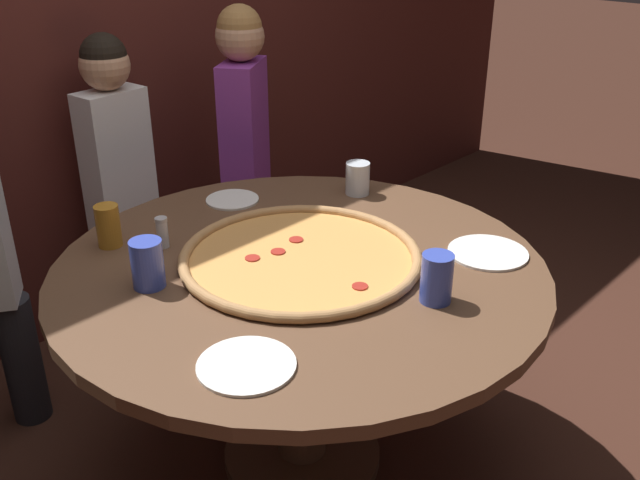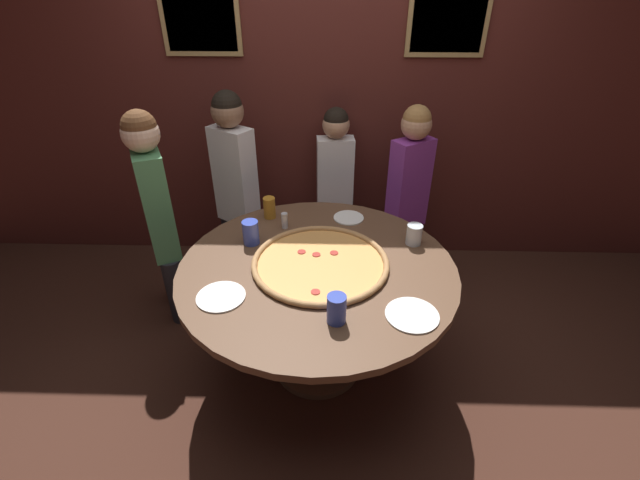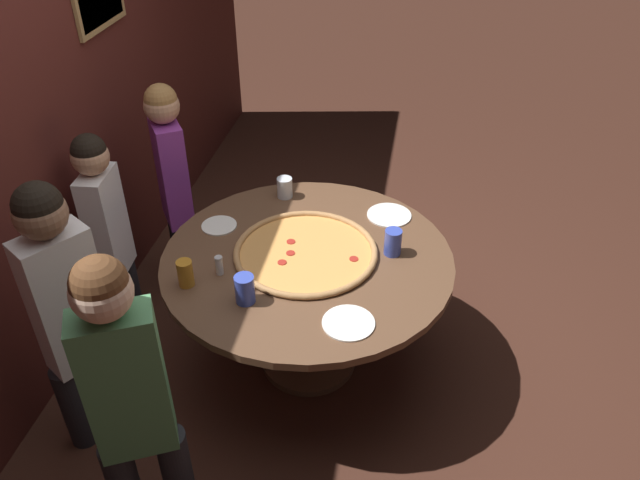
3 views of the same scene
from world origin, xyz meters
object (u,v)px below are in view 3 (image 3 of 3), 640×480
(white_plate_right_side, at_px, (219,226))
(diner_far_left, at_px, (107,228))
(dining_table, at_px, (308,279))
(giant_pizza, at_px, (306,252))
(diner_side_left, at_px, (127,390))
(drink_cup_by_shaker, at_px, (185,273))
(white_plate_beside_cup, at_px, (348,323))
(diner_far_right, at_px, (69,306))
(drink_cup_far_left, at_px, (285,188))
(drink_cup_centre_back, at_px, (245,289))
(drink_cup_beside_pizza, at_px, (393,242))
(condiment_shaker, at_px, (219,265))
(white_plate_far_back, at_px, (389,215))
(diner_side_right, at_px, (173,177))

(white_plate_right_side, xyz_separation_m, diner_far_left, (-0.08, 0.60, -0.03))
(dining_table, distance_m, giant_pizza, 0.16)
(giant_pizza, xyz_separation_m, diner_side_left, (-1.01, 0.48, 0.04))
(diner_far_left, xyz_separation_m, diner_side_left, (-1.09, -0.62, 0.08))
(dining_table, relative_size, drink_cup_by_shaker, 10.96)
(white_plate_beside_cup, distance_m, diner_far_right, 1.21)
(drink_cup_by_shaker, bearing_deg, white_plate_beside_cup, -99.62)
(drink_cup_far_left, xyz_separation_m, white_plate_right_side, (-0.35, 0.28, -0.05))
(drink_cup_centre_back, xyz_separation_m, diner_far_left, (0.47, 0.90, -0.09))
(drink_cup_by_shaker, height_order, diner_far_right, diner_far_right)
(giant_pizza, xyz_separation_m, drink_cup_by_shaker, (-0.33, 0.50, 0.05))
(white_plate_beside_cup, height_order, diner_side_left, diner_side_left)
(drink_cup_beside_pizza, distance_m, diner_side_left, 1.41)
(giant_pizza, distance_m, condiment_shaker, 0.43)
(giant_pizza, xyz_separation_m, white_plate_beside_cup, (-0.46, -0.28, -0.01))
(drink_cup_by_shaker, relative_size, white_plate_beside_cup, 0.57)
(drink_cup_centre_back, height_order, diner_far_right, diner_far_right)
(drink_cup_centre_back, xyz_separation_m, white_plate_beside_cup, (-0.07, -0.48, -0.06))
(diner_side_left, bearing_deg, diner_far_left, -86.42)
(white_plate_beside_cup, relative_size, condiment_shaker, 2.37)
(drink_cup_far_left, xyz_separation_m, white_plate_far_back, (-0.10, -0.60, -0.05))
(white_plate_right_side, xyz_separation_m, white_plate_far_back, (0.26, -0.88, 0.00))
(white_plate_far_back, bearing_deg, drink_cup_far_left, 80.82)
(drink_cup_far_left, relative_size, drink_cup_beside_pizza, 0.86)
(white_plate_far_back, distance_m, diner_far_left, 1.51)
(condiment_shaker, bearing_deg, drink_cup_by_shaker, 129.78)
(dining_table, bearing_deg, diner_side_left, 153.99)
(giant_pizza, bearing_deg, drink_cup_by_shaker, 123.23)
(drink_cup_beside_pizza, relative_size, diner_far_right, 0.10)
(dining_table, height_order, diner_side_right, diner_side_right)
(dining_table, bearing_deg, white_plate_beside_cup, -148.93)
(giant_pizza, height_order, drink_cup_centre_back, drink_cup_centre_back)
(white_plate_right_side, xyz_separation_m, diner_side_left, (-1.17, -0.02, 0.05))
(drink_cup_by_shaker, bearing_deg, drink_cup_far_left, -18.32)
(diner_side_left, bearing_deg, dining_table, -142.02)
(drink_cup_centre_back, height_order, drink_cup_far_left, drink_cup_centre_back)
(drink_cup_beside_pizza, relative_size, diner_far_left, 0.11)
(white_plate_far_back, distance_m, condiment_shaker, 0.99)
(drink_cup_far_left, xyz_separation_m, white_plate_beside_cup, (-0.97, -0.50, -0.05))
(condiment_shaker, distance_m, diner_far_left, 0.79)
(diner_side_right, bearing_deg, diner_far_right, -33.23)
(drink_cup_centre_back, distance_m, diner_side_right, 1.22)
(drink_cup_centre_back, distance_m, diner_far_right, 0.76)
(white_plate_right_side, xyz_separation_m, diner_far_right, (-0.78, 0.42, 0.06))
(diner_side_left, bearing_deg, white_plate_right_side, -114.96)
(giant_pizza, relative_size, condiment_shaker, 7.38)
(drink_cup_far_left, relative_size, white_plate_beside_cup, 0.51)
(white_plate_far_back, bearing_deg, diner_side_right, 82.37)
(white_plate_beside_cup, relative_size, diner_far_left, 0.18)
(drink_cup_centre_back, bearing_deg, diner_side_right, 36.21)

